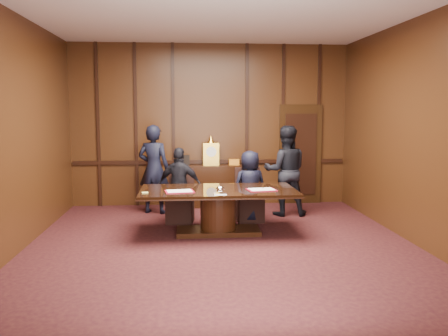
% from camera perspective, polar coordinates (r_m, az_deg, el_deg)
% --- Properties ---
extents(room, '(7.00, 7.04, 3.50)m').
position_cam_1_polar(room, '(7.04, 0.36, 4.06)').
color(room, black).
rests_on(room, ground).
extents(sideboard, '(1.60, 0.45, 1.54)m').
position_cam_1_polar(sideboard, '(10.26, -1.56, -1.94)').
color(sideboard, black).
rests_on(sideboard, ground).
extents(conference_table, '(2.62, 1.32, 0.76)m').
position_cam_1_polar(conference_table, '(8.00, -0.71, -4.34)').
color(conference_table, black).
rests_on(conference_table, ground).
extents(folder_left, '(0.50, 0.39, 0.02)m').
position_cam_1_polar(folder_left, '(7.74, -5.38, -2.81)').
color(folder_left, maroon).
rests_on(folder_left, conference_table).
extents(folder_right, '(0.51, 0.40, 0.02)m').
position_cam_1_polar(folder_right, '(7.89, 4.53, -2.61)').
color(folder_right, maroon).
rests_on(folder_right, conference_table).
extents(inkstand, '(0.20, 0.14, 0.12)m').
position_cam_1_polar(inkstand, '(7.51, -0.47, -2.73)').
color(inkstand, white).
rests_on(inkstand, conference_table).
extents(notepad, '(0.11, 0.08, 0.01)m').
position_cam_1_polar(notepad, '(7.70, -9.49, -2.94)').
color(notepad, '#E3DC6F').
rests_on(notepad, conference_table).
extents(chair_left, '(0.54, 0.54, 0.99)m').
position_cam_1_polar(chair_left, '(8.89, -5.28, -4.65)').
color(chair_left, black).
rests_on(chair_left, ground).
extents(chair_right, '(0.52, 0.52, 0.99)m').
position_cam_1_polar(chair_right, '(8.97, 3.04, -4.52)').
color(chair_right, black).
rests_on(chair_right, ground).
extents(signatory_left, '(0.88, 0.54, 1.40)m').
position_cam_1_polar(signatory_left, '(8.74, -5.34, -2.13)').
color(signatory_left, black).
rests_on(signatory_left, ground).
extents(signatory_right, '(0.74, 0.58, 1.34)m').
position_cam_1_polar(signatory_right, '(8.83, 3.14, -2.22)').
color(signatory_right, black).
rests_on(signatory_right, ground).
extents(witness_left, '(0.76, 0.61, 1.79)m').
position_cam_1_polar(witness_left, '(9.63, -8.43, -0.15)').
color(witness_left, black).
rests_on(witness_left, ground).
extents(witness_right, '(0.93, 0.75, 1.78)m').
position_cam_1_polar(witness_right, '(9.43, 7.41, -0.32)').
color(witness_right, black).
rests_on(witness_right, ground).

